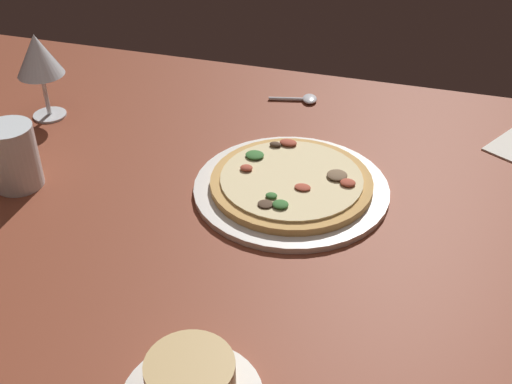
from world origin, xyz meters
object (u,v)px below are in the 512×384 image
at_px(water_glass, 14,160).
at_px(spoon, 304,99).
at_px(pizza_main, 291,185).
at_px(wine_glass_far, 38,57).

bearing_deg(water_glass, spoon, -131.79).
bearing_deg(water_glass, pizza_main, -165.87).
distance_m(pizza_main, spoon, 0.31).
relative_size(wine_glass_far, spoon, 1.65).
bearing_deg(water_glass, wine_glass_far, -70.28).
bearing_deg(wine_glass_far, spoon, -156.15).
xyz_separation_m(wine_glass_far, spoon, (-0.44, -0.20, -0.11)).
distance_m(wine_glass_far, spoon, 0.50).
height_order(water_glass, spoon, water_glass).
xyz_separation_m(pizza_main, spoon, (0.05, -0.30, -0.01)).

